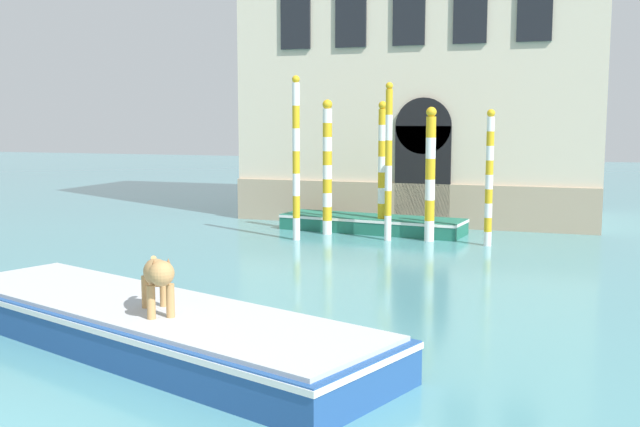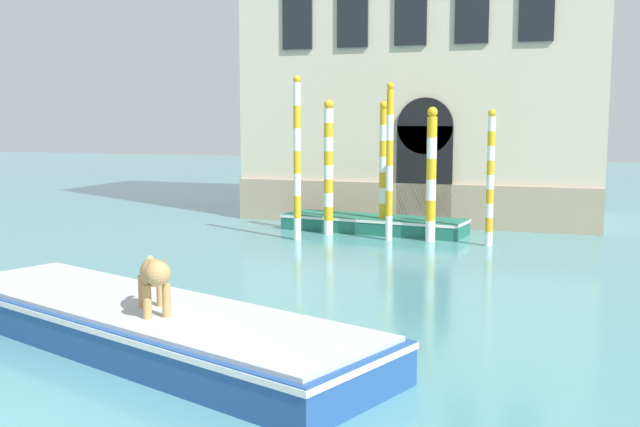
{
  "view_description": "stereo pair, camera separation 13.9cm",
  "coord_description": "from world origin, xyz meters",
  "px_view_note": "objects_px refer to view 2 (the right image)",
  "views": [
    {
      "loc": [
        6.12,
        -4.94,
        3.37
      ],
      "look_at": [
        0.53,
        11.51,
        1.2
      ],
      "focal_mm": 42.0,
      "sensor_mm": 36.0,
      "label": 1
    },
    {
      "loc": [
        6.25,
        -4.9,
        3.37
      ],
      "look_at": [
        0.53,
        11.51,
        1.2
      ],
      "focal_mm": 42.0,
      "sensor_mm": 36.0,
      "label": 2
    }
  ],
  "objects_px": {
    "dog_on_deck": "(154,275)",
    "mooring_pole_5": "(431,174)",
    "boat_moored_near_palazzo": "(373,224)",
    "mooring_pole_2": "(490,178)",
    "mooring_pole_3": "(390,162)",
    "mooring_pole_1": "(297,158)",
    "mooring_pole_0": "(329,167)",
    "boat_foreground": "(144,323)",
    "mooring_pole_4": "(383,168)"
  },
  "relations": [
    {
      "from": "mooring_pole_1",
      "to": "mooring_pole_2",
      "type": "distance_m",
      "value": 5.31
    },
    {
      "from": "dog_on_deck",
      "to": "mooring_pole_5",
      "type": "relative_size",
      "value": 0.29
    },
    {
      "from": "dog_on_deck",
      "to": "mooring_pole_1",
      "type": "relative_size",
      "value": 0.24
    },
    {
      "from": "boat_foreground",
      "to": "boat_moored_near_palazzo",
      "type": "height_order",
      "value": "boat_foreground"
    },
    {
      "from": "dog_on_deck",
      "to": "mooring_pole_2",
      "type": "distance_m",
      "value": 11.79
    },
    {
      "from": "dog_on_deck",
      "to": "boat_moored_near_palazzo",
      "type": "relative_size",
      "value": 0.19
    },
    {
      "from": "mooring_pole_5",
      "to": "boat_moored_near_palazzo",
      "type": "bearing_deg",
      "value": 148.72
    },
    {
      "from": "mooring_pole_4",
      "to": "mooring_pole_5",
      "type": "height_order",
      "value": "mooring_pole_4"
    },
    {
      "from": "boat_moored_near_palazzo",
      "to": "mooring_pole_2",
      "type": "distance_m",
      "value": 4.23
    },
    {
      "from": "dog_on_deck",
      "to": "mooring_pole_2",
      "type": "relative_size",
      "value": 0.3
    },
    {
      "from": "dog_on_deck",
      "to": "mooring_pole_5",
      "type": "bearing_deg",
      "value": 133.25
    },
    {
      "from": "dog_on_deck",
      "to": "mooring_pole_1",
      "type": "height_order",
      "value": "mooring_pole_1"
    },
    {
      "from": "mooring_pole_0",
      "to": "mooring_pole_2",
      "type": "distance_m",
      "value": 4.79
    },
    {
      "from": "mooring_pole_2",
      "to": "mooring_pole_3",
      "type": "relative_size",
      "value": 0.83
    },
    {
      "from": "boat_moored_near_palazzo",
      "to": "mooring_pole_2",
      "type": "xyz_separation_m",
      "value": [
        3.62,
        -1.48,
        1.6
      ]
    },
    {
      "from": "mooring_pole_1",
      "to": "mooring_pole_3",
      "type": "height_order",
      "value": "mooring_pole_1"
    },
    {
      "from": "boat_moored_near_palazzo",
      "to": "mooring_pole_5",
      "type": "bearing_deg",
      "value": -24.48
    },
    {
      "from": "mooring_pole_1",
      "to": "dog_on_deck",
      "type": "bearing_deg",
      "value": -79.94
    },
    {
      "from": "boat_foreground",
      "to": "dog_on_deck",
      "type": "distance_m",
      "value": 1.08
    },
    {
      "from": "mooring_pole_0",
      "to": "mooring_pole_1",
      "type": "relative_size",
      "value": 0.86
    },
    {
      "from": "dog_on_deck",
      "to": "mooring_pole_3",
      "type": "xyz_separation_m",
      "value": [
        0.6,
        11.31,
        1.02
      ]
    },
    {
      "from": "mooring_pole_2",
      "to": "mooring_pole_4",
      "type": "distance_m",
      "value": 3.4
    },
    {
      "from": "boat_foreground",
      "to": "mooring_pole_4",
      "type": "xyz_separation_m",
      "value": [
        0.62,
        11.92,
        1.64
      ]
    },
    {
      "from": "boat_foreground",
      "to": "dog_on_deck",
      "type": "bearing_deg",
      "value": -23.74
    },
    {
      "from": "mooring_pole_0",
      "to": "mooring_pole_4",
      "type": "height_order",
      "value": "mooring_pole_0"
    },
    {
      "from": "mooring_pole_0",
      "to": "mooring_pole_5",
      "type": "bearing_deg",
      "value": -5.5
    },
    {
      "from": "mooring_pole_2",
      "to": "mooring_pole_3",
      "type": "distance_m",
      "value": 2.8
    },
    {
      "from": "boat_moored_near_palazzo",
      "to": "mooring_pole_0",
      "type": "relative_size",
      "value": 1.45
    },
    {
      "from": "dog_on_deck",
      "to": "mooring_pole_0",
      "type": "height_order",
      "value": "mooring_pole_0"
    },
    {
      "from": "mooring_pole_0",
      "to": "mooring_pole_5",
      "type": "relative_size",
      "value": 1.06
    },
    {
      "from": "boat_moored_near_palazzo",
      "to": "mooring_pole_5",
      "type": "xyz_separation_m",
      "value": [
        1.98,
        -1.2,
        1.64
      ]
    },
    {
      "from": "mooring_pole_0",
      "to": "mooring_pole_5",
      "type": "xyz_separation_m",
      "value": [
        3.11,
        -0.3,
        -0.12
      ]
    },
    {
      "from": "boat_moored_near_palazzo",
      "to": "mooring_pole_0",
      "type": "bearing_deg",
      "value": -134.56
    },
    {
      "from": "mooring_pole_1",
      "to": "mooring_pole_4",
      "type": "relative_size",
      "value": 1.17
    },
    {
      "from": "boat_moored_near_palazzo",
      "to": "mooring_pole_0",
      "type": "xyz_separation_m",
      "value": [
        -1.13,
        -0.9,
        1.76
      ]
    },
    {
      "from": "mooring_pole_3",
      "to": "mooring_pole_4",
      "type": "relative_size",
      "value": 1.12
    },
    {
      "from": "boat_moored_near_palazzo",
      "to": "mooring_pole_1",
      "type": "distance_m",
      "value": 3.44
    },
    {
      "from": "boat_foreground",
      "to": "dog_on_deck",
      "type": "height_order",
      "value": "dog_on_deck"
    },
    {
      "from": "mooring_pole_2",
      "to": "mooring_pole_1",
      "type": "bearing_deg",
      "value": -171.98
    },
    {
      "from": "boat_moored_near_palazzo",
      "to": "mooring_pole_3",
      "type": "distance_m",
      "value": 2.59
    },
    {
      "from": "mooring_pole_4",
      "to": "dog_on_deck",
      "type": "bearing_deg",
      "value": -90.68
    },
    {
      "from": "boat_foreground",
      "to": "mooring_pole_0",
      "type": "relative_size",
      "value": 2.14
    },
    {
      "from": "dog_on_deck",
      "to": "mooring_pole_4",
      "type": "height_order",
      "value": "mooring_pole_4"
    },
    {
      "from": "mooring_pole_1",
      "to": "mooring_pole_5",
      "type": "height_order",
      "value": "mooring_pole_1"
    },
    {
      "from": "dog_on_deck",
      "to": "mooring_pole_3",
      "type": "bearing_deg",
      "value": 138.74
    },
    {
      "from": "mooring_pole_0",
      "to": "mooring_pole_3",
      "type": "relative_size",
      "value": 0.9
    },
    {
      "from": "boat_moored_near_palazzo",
      "to": "mooring_pole_3",
      "type": "bearing_deg",
      "value": -52.87
    },
    {
      "from": "mooring_pole_3",
      "to": "boat_foreground",
      "type": "bearing_deg",
      "value": -95.63
    },
    {
      "from": "mooring_pole_0",
      "to": "mooring_pole_4",
      "type": "distance_m",
      "value": 1.61
    },
    {
      "from": "boat_moored_near_palazzo",
      "to": "mooring_pole_4",
      "type": "bearing_deg",
      "value": -37.59
    }
  ]
}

